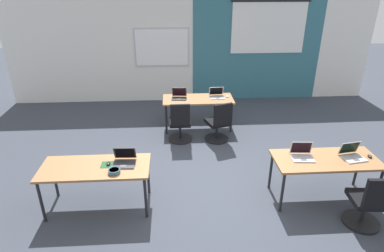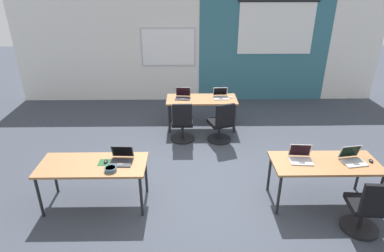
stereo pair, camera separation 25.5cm
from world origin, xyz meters
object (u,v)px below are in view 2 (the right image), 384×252
at_px(desk_far_center, 202,101).
at_px(laptop_near_right_inner, 301,157).
at_px(laptop_far_right, 221,96).
at_px(laptop_far_left, 183,96).
at_px(desk_near_right, 325,165).
at_px(mouse_near_right_end, 371,161).
at_px(desk_near_left, 93,167).
at_px(laptop_near_right_end, 353,159).
at_px(chair_far_left, 182,125).
at_px(snack_bowl, 111,169).
at_px(mouse_near_left_inner, 106,161).
at_px(laptop_near_left_inner, 121,159).
at_px(chair_near_right_end, 367,211).
at_px(chair_far_right, 221,126).
at_px(mouse_far_right, 231,97).

relative_size(desk_far_center, laptop_near_right_inner, 4.55).
height_order(laptop_far_right, laptop_far_left, laptop_far_left).
distance_m(desk_near_right, mouse_near_right_end, 0.69).
bearing_deg(desk_near_left, laptop_near_right_end, 0.12).
relative_size(chair_far_left, snack_bowl, 5.18).
bearing_deg(mouse_near_left_inner, chair_far_left, 61.55).
bearing_deg(laptop_far_right, laptop_near_left_inner, -123.91).
xyz_separation_m(laptop_far_right, chair_far_left, (-0.88, -0.75, -0.39)).
bearing_deg(desk_far_center, mouse_near_left_inner, -119.43).
distance_m(mouse_near_left_inner, chair_near_right_end, 3.75).
bearing_deg(chair_far_left, laptop_near_left_inner, 65.92).
relative_size(laptop_near_right_end, chair_near_right_end, 0.41).
bearing_deg(chair_near_right_end, mouse_near_left_inner, -6.16).
bearing_deg(mouse_near_right_end, laptop_far_right, 124.98).
relative_size(mouse_near_right_end, chair_far_right, 0.12).
height_order(laptop_near_left_inner, chair_far_right, laptop_near_left_inner).
height_order(mouse_far_right, chair_far_left, chair_far_left).
xyz_separation_m(desk_far_center, chair_far_right, (0.39, -0.73, -0.28)).
height_order(laptop_near_right_end, snack_bowl, laptop_near_right_end).
bearing_deg(laptop_far_right, chair_far_left, -141.15).
xyz_separation_m(desk_near_right, laptop_near_left_inner, (-3.08, 0.06, 0.11)).
height_order(mouse_near_right_end, mouse_far_right, same).
xyz_separation_m(desk_far_center, chair_far_left, (-0.44, -0.69, -0.28)).
bearing_deg(laptop_near_right_inner, mouse_near_left_inner, -174.94).
relative_size(desk_far_center, snack_bowl, 9.01).
relative_size(mouse_far_right, laptop_far_left, 0.30).
height_order(chair_near_right_end, chair_far_left, same).
bearing_deg(chair_far_left, mouse_far_right, -146.88).
bearing_deg(desk_near_right, chair_far_right, 123.43).
height_order(mouse_far_right, chair_far_right, chair_far_right).
relative_size(laptop_near_right_inner, mouse_far_right, 3.27).
distance_m(laptop_near_left_inner, chair_far_right, 2.67).
height_order(laptop_near_right_end, chair_near_right_end, laptop_near_right_end).
height_order(desk_near_right, laptop_near_right_end, laptop_near_right_end).
height_order(desk_near_left, snack_bowl, snack_bowl).
height_order(mouse_near_left_inner, laptop_near_right_inner, laptop_near_right_inner).
relative_size(desk_near_right, mouse_near_left_inner, 15.71).
xyz_separation_m(desk_far_center, laptop_near_right_inner, (1.39, -2.74, 0.11)).
xyz_separation_m(laptop_near_right_inner, laptop_far_left, (-1.82, 2.78, -0.00)).
distance_m(desk_near_left, laptop_near_right_inner, 3.14).
bearing_deg(mouse_near_left_inner, desk_far_center, 60.57).
bearing_deg(chair_far_right, desk_near_right, 105.33).
height_order(desk_near_right, mouse_near_right_end, mouse_near_right_end).
xyz_separation_m(desk_near_right, mouse_far_right, (-1.07, 2.86, 0.08)).
distance_m(laptop_near_left_inner, mouse_near_left_inner, 0.23).
bearing_deg(snack_bowl, desk_near_right, 3.46).
distance_m(desk_near_left, laptop_near_left_inner, 0.44).
xyz_separation_m(mouse_near_right_end, laptop_far_left, (-2.87, 2.84, 0.03)).
bearing_deg(laptop_near_right_end, mouse_far_right, 108.01).
bearing_deg(chair_far_left, mouse_near_right_end, 143.17).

